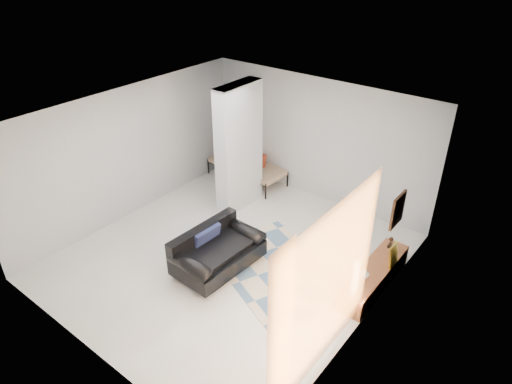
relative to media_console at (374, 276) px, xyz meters
The scene contains 17 objects.
floor 2.68m from the media_console, 160.29° to the right, with size 6.00×6.00×0.00m, color beige.
ceiling 3.73m from the media_console, 160.29° to the right, with size 6.00×6.00×0.00m, color white.
wall_back 3.49m from the media_console, 140.23° to the left, with size 6.00×6.00×0.00m, color #B6B9BB.
wall_front 4.80m from the media_console, 122.85° to the right, with size 6.00×6.00×0.00m, color #B6B9BB.
wall_left 5.48m from the media_console, behind, with size 6.00×6.00×0.00m, color #B6B9BB.
wall_right 1.52m from the media_console, 75.72° to the right, with size 6.00×6.00×0.00m, color #B6B9BB.
partition_column 3.88m from the media_console, 169.10° to the left, with size 0.35×1.20×2.80m, color silver.
hallway_door 5.12m from the media_console, 156.00° to the left, with size 0.85×0.06×2.04m, color beige.
curtain 2.41m from the media_console, 85.83° to the right, with size 2.55×2.55×0.00m, color #FFA243.
wall_art 1.46m from the media_console, ahead, with size 0.04×0.45×0.55m, color #381D0F.
media_console is the anchor object (origin of this frame).
loveseat 2.85m from the media_console, 152.84° to the right, with size 1.04×1.70×0.76m.
daybed 4.59m from the media_console, 157.97° to the left, with size 2.03×0.97×0.77m.
area_rug 1.78m from the media_console, 156.55° to the right, with size 2.67×1.78×0.01m, color beige.
cylinder_lamp 0.93m from the media_console, 91.48° to the right, with size 0.11×0.11×0.61m, color silver.
bronze_figurine 0.77m from the media_console, 94.05° to the left, with size 0.11×0.11×0.22m, color black, non-canonical shape.
vase 0.46m from the media_console, 97.95° to the right, with size 0.17×0.17×0.18m, color silver.
Camera 1 is at (4.68, -5.22, 5.45)m, focal length 32.00 mm.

